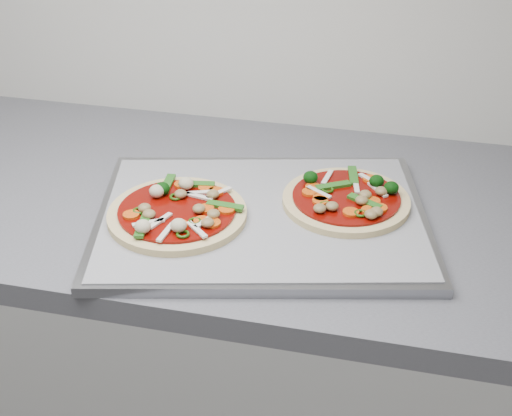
# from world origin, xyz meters

# --- Properties ---
(base_cabinet) EXTENTS (3.60, 0.60, 0.86)m
(base_cabinet) POSITION_xyz_m (0.00, 1.30, 0.43)
(base_cabinet) COLOR #BABBB8
(base_cabinet) RESTS_ON ground
(baking_tray) EXTENTS (0.58, 0.48, 0.02)m
(baking_tray) POSITION_xyz_m (0.51, 1.23, 0.91)
(baking_tray) COLOR gray
(baking_tray) RESTS_ON countertop
(parchment) EXTENTS (0.56, 0.46, 0.00)m
(parchment) POSITION_xyz_m (0.51, 1.23, 0.92)
(parchment) COLOR gray
(parchment) RESTS_ON baking_tray
(pizza_left) EXTENTS (0.30, 0.30, 0.04)m
(pizza_left) POSITION_xyz_m (0.39, 1.19, 0.93)
(pizza_left) COLOR #D4BA84
(pizza_left) RESTS_ON parchment
(pizza_right) EXTENTS (0.24, 0.24, 0.03)m
(pizza_right) POSITION_xyz_m (0.64, 1.29, 0.93)
(pizza_right) COLOR #D4BA84
(pizza_right) RESTS_ON parchment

